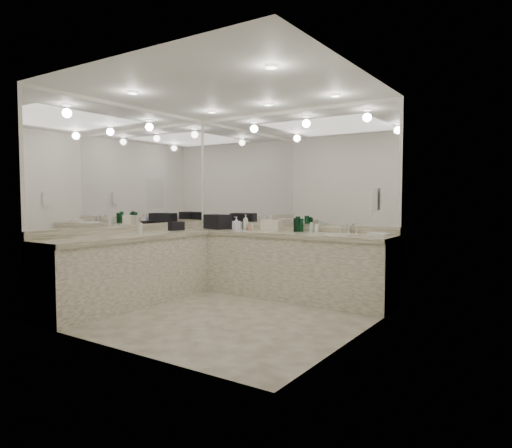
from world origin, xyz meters
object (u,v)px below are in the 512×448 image
Objects in this scene: soap_bottle_a at (246,222)px; soap_bottle_b at (236,223)px; sink at (342,235)px; hand_towel at (378,235)px; wall_phone at (376,199)px; black_toiletry_bag at (217,221)px; soap_bottle_c at (276,225)px; cream_cosmetic_case at (272,225)px.

soap_bottle_a reaches higher than soap_bottle_b.
sink is 0.45m from hand_towel.
wall_phone is (0.61, -0.50, 0.46)m from sink.
wall_phone reaches higher than sink.
black_toiletry_bag reaches higher than sink.
wall_phone reaches higher than soap_bottle_a.
hand_towel is 1.42× the size of soap_bottle_c.
hand_towel is at bearing -7.26° from cream_cosmetic_case.
black_toiletry_bag is 0.44m from soap_bottle_a.
soap_bottle_a is (-1.55, 0.09, 0.11)m from sink.
cream_cosmetic_case is 1.53m from hand_towel.
cream_cosmetic_case is at bearing 14.91° from soap_bottle_b.
soap_bottle_a is (0.42, 0.14, -0.00)m from black_toiletry_bag.
soap_bottle_c is at bearing 6.88° from black_toiletry_bag.
soap_bottle_a is at bearing 77.10° from soap_bottle_b.
wall_phone is at bearing -9.99° from black_toiletry_bag.
black_toiletry_bag is (-2.58, 0.45, -0.34)m from wall_phone.
cream_cosmetic_case reaches higher than hand_towel.
wall_phone reaches higher than cream_cosmetic_case.
soap_bottle_a is 0.53m from soap_bottle_c.
wall_phone is 2.26m from soap_bottle_a.
soap_bottle_c is at bearing 176.14° from sink.
cream_cosmetic_case is at bearing 179.88° from hand_towel.
hand_towel is at bearing -1.24° from soap_bottle_a.
cream_cosmetic_case is at bearing 6.18° from black_toiletry_bag.
black_toiletry_bag reaches higher than soap_bottle_c.
soap_bottle_b is at bearing -5.97° from black_toiletry_bag.
sink is 1.98m from black_toiletry_bag.
hand_towel is (-0.16, 0.55, -0.43)m from wall_phone.
wall_phone is 1.76m from soap_bottle_c.
black_toiletry_bag reaches higher than soap_bottle_b.
black_toiletry_bag is 1.79× the size of soap_bottle_a.
soap_bottle_a is at bearing 18.00° from black_toiletry_bag.
sink is 1.56m from soap_bottle_a.
soap_bottle_c is at bearing 160.71° from wall_phone.
wall_phone is 1.07× the size of hand_towel.
soap_bottle_b is at bearing -176.92° from sink.
wall_phone is at bearing -74.00° from hand_towel.
wall_phone is 1.25× the size of soap_bottle_b.
cream_cosmetic_case is at bearing -4.85° from soap_bottle_a.
wall_phone is 2.26m from soap_bottle_b.
soap_bottle_b reaches higher than hand_towel.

